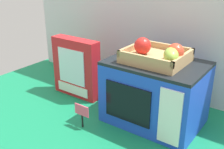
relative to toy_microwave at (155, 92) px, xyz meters
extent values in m
plane|color=#147A4C|center=(-0.12, -0.02, -0.13)|extent=(1.70, 1.70, 0.00)
cube|color=silver|center=(-0.12, 0.27, 0.23)|extent=(1.61, 0.03, 0.72)
cube|color=blue|center=(0.00, 0.00, -0.01)|extent=(0.38, 0.27, 0.25)
cube|color=black|center=(0.00, 0.00, 0.13)|extent=(0.38, 0.27, 0.01)
cube|color=black|center=(-0.05, -0.14, -0.01)|extent=(0.20, 0.01, 0.15)
cube|color=white|center=(0.13, -0.14, -0.01)|extent=(0.08, 0.01, 0.21)
cube|color=tan|center=(-0.01, 0.00, 0.15)|extent=(0.23, 0.20, 0.03)
cube|color=tan|center=(-0.01, -0.09, 0.17)|extent=(0.23, 0.01, 0.02)
cube|color=tan|center=(-0.01, 0.10, 0.17)|extent=(0.23, 0.01, 0.02)
cube|color=tan|center=(-0.12, 0.00, 0.17)|extent=(0.01, 0.20, 0.02)
cube|color=tan|center=(0.10, 0.00, 0.17)|extent=(0.01, 0.20, 0.02)
sphere|color=#E04228|center=(0.07, -0.01, 0.19)|extent=(0.06, 0.06, 0.06)
ellipsoid|color=#9EC647|center=(0.07, -0.04, 0.18)|extent=(0.09, 0.10, 0.05)
sphere|color=red|center=(-0.06, -0.01, 0.19)|extent=(0.07, 0.07, 0.07)
cube|color=red|center=(-0.43, 0.00, 0.01)|extent=(0.25, 0.06, 0.29)
cube|color=silver|center=(-0.43, -0.04, 0.03)|extent=(0.16, 0.00, 0.17)
cube|color=white|center=(-0.43, -0.04, -0.09)|extent=(0.19, 0.00, 0.05)
cylinder|color=black|center=(-0.21, -0.21, -0.10)|extent=(0.01, 0.01, 0.06)
cube|color=#F44C6B|center=(-0.21, -0.21, -0.05)|extent=(0.07, 0.00, 0.05)
camera|label=1|loc=(0.44, -0.92, 0.49)|focal=43.85mm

